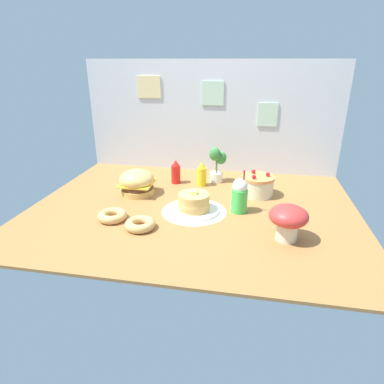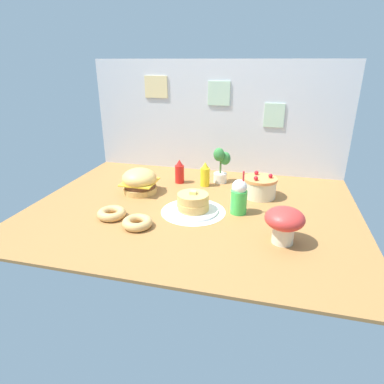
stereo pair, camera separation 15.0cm
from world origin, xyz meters
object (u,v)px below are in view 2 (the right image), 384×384
(layer_cake, at_px, (260,187))
(ketchup_bottle, at_px, (180,172))
(donut_pink_glaze, at_px, (112,213))
(mushroom_stool, at_px, (284,222))
(donut_chocolate, at_px, (137,222))
(pancake_stack, at_px, (193,204))
(cream_soda_cup, at_px, (239,197))
(potted_plant, at_px, (221,164))
(burger, at_px, (140,181))
(mustard_bottle, at_px, (205,175))

(layer_cake, bearing_deg, ketchup_bottle, 167.80)
(layer_cake, xyz_separation_m, donut_pink_glaze, (-1.01, -0.66, -0.05))
(donut_pink_glaze, bearing_deg, layer_cake, 33.20)
(ketchup_bottle, bearing_deg, donut_pink_glaze, -108.40)
(mushroom_stool, bearing_deg, donut_chocolate, -178.15)
(donut_chocolate, distance_m, mushroom_stool, 0.97)
(pancake_stack, distance_m, donut_pink_glaze, 0.60)
(ketchup_bottle, bearing_deg, layer_cake, -12.20)
(layer_cake, xyz_separation_m, cream_soda_cup, (-0.13, -0.36, 0.05))
(potted_plant, distance_m, mushroom_stool, 1.13)
(burger, height_order, pancake_stack, burger)
(donut_chocolate, height_order, mushroom_stool, mushroom_stool)
(donut_pink_glaze, bearing_deg, mustard_bottle, 57.10)
(burger, bearing_deg, mushroom_stool, -25.42)
(donut_pink_glaze, bearing_deg, mushroom_stool, -2.79)
(mustard_bottle, bearing_deg, potted_plant, 45.69)
(pancake_stack, bearing_deg, layer_cake, 42.45)
(layer_cake, xyz_separation_m, ketchup_bottle, (-0.74, 0.16, 0.02))
(burger, relative_size, ketchup_bottle, 1.33)
(mustard_bottle, distance_m, donut_chocolate, 0.94)
(cream_soda_cup, height_order, donut_pink_glaze, cream_soda_cup)
(layer_cake, bearing_deg, burger, -171.14)
(layer_cake, bearing_deg, donut_pink_glaze, -146.80)
(layer_cake, relative_size, potted_plant, 0.82)
(pancake_stack, distance_m, ketchup_bottle, 0.65)
(ketchup_bottle, xyz_separation_m, potted_plant, (0.36, 0.10, 0.08))
(layer_cake, distance_m, mustard_bottle, 0.51)
(layer_cake, relative_size, donut_chocolate, 1.34)
(layer_cake, bearing_deg, pancake_stack, -137.55)
(potted_plant, relative_size, mushroom_stool, 1.39)
(pancake_stack, relative_size, mushroom_stool, 1.55)
(cream_soda_cup, xyz_separation_m, mushroom_stool, (0.32, -0.36, 0.01))
(cream_soda_cup, bearing_deg, donut_chocolate, -148.61)
(mustard_bottle, bearing_deg, donut_pink_glaze, -122.90)
(ketchup_bottle, bearing_deg, cream_soda_cup, -40.62)
(layer_cake, height_order, donut_chocolate, layer_cake)
(potted_plant, bearing_deg, cream_soda_cup, -68.68)
(mustard_bottle, bearing_deg, pancake_stack, -86.98)
(burger, height_order, donut_pink_glaze, burger)
(burger, distance_m, donut_pink_glaze, 0.51)
(burger, height_order, mushroom_stool, mushroom_stool)
(pancake_stack, height_order, ketchup_bottle, ketchup_bottle)
(pancake_stack, bearing_deg, cream_soda_cup, 11.00)
(burger, distance_m, cream_soda_cup, 0.89)
(burger, xyz_separation_m, mushroom_stool, (1.19, -0.56, 0.04))
(pancake_stack, bearing_deg, burger, 153.48)
(donut_pink_glaze, bearing_deg, cream_soda_cup, 18.96)
(cream_soda_cup, relative_size, donut_pink_glaze, 1.61)
(layer_cake, distance_m, donut_pink_glaze, 1.21)
(cream_soda_cup, bearing_deg, mustard_bottle, 125.88)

